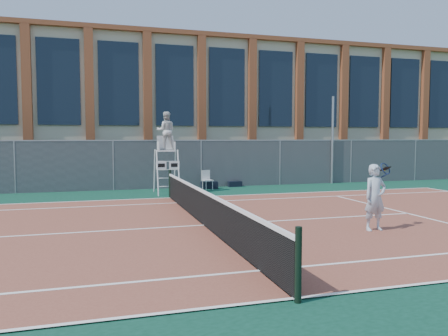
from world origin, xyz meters
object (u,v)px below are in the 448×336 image
object	(u,v)px
tennis_player	(375,197)
plastic_chair	(207,178)
steel_pole	(332,140)
umpire_chair	(166,133)

from	to	relation	value
tennis_player	plastic_chair	bearing A→B (deg)	101.14
steel_pole	umpire_chair	xyz separation A→B (m)	(-8.76, -1.65, 0.31)
umpire_chair	plastic_chair	distance (m)	2.92
tennis_player	steel_pole	bearing A→B (deg)	65.02
steel_pole	plastic_chair	xyz separation A→B (m)	(-6.80, -0.83, -1.69)
plastic_chair	umpire_chair	bearing A→B (deg)	-157.02
umpire_chair	plastic_chair	xyz separation A→B (m)	(1.95, 0.83, -2.01)
steel_pole	tennis_player	distance (m)	11.67
umpire_chair	tennis_player	size ratio (longest dim) A/B	2.06
steel_pole	plastic_chair	size ratio (longest dim) A/B	5.08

